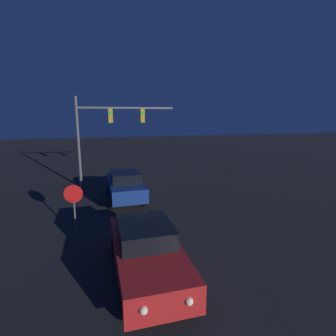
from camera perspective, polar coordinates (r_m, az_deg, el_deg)
name	(u,v)px	position (r m, az deg, el deg)	size (l,w,h in m)	color
car_near	(147,251)	(8.04, -4.70, -17.58)	(1.94, 4.60, 1.62)	#B21E1E
car_far	(125,185)	(15.05, -9.29, -3.69)	(1.99, 4.62, 1.62)	navy
traffic_signal_mast	(105,126)	(17.74, -13.52, 8.82)	(6.36, 0.30, 5.89)	#4C4C51
stop_sign	(74,200)	(10.97, -19.83, -6.65)	(0.72, 0.07, 2.08)	#4C4C51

